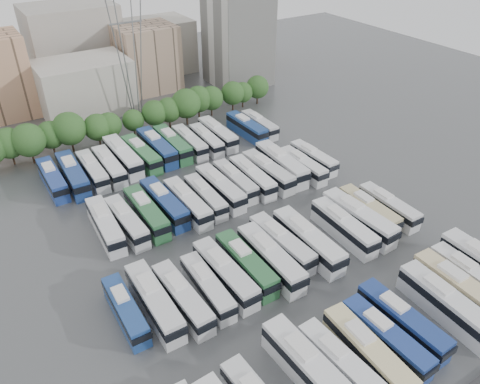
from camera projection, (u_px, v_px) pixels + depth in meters
ground at (252, 238)px, 69.87m from camera, size 220.00×220.00×0.00m
tree_line at (132, 116)px, 96.39m from camera, size 64.57×7.78×8.26m
city_buildings at (63, 66)px, 113.09m from camera, size 102.00×35.00×20.00m
apartment_tower at (238, 33)px, 119.06m from camera, size 14.00×14.00×26.00m
electricity_pylon at (127, 35)px, 95.97m from camera, size 9.00×6.91×33.83m
bus_r0_s4 at (310, 369)px, 48.52m from camera, size 3.37×13.39×4.17m
bus_r0_s5 at (342, 365)px, 49.19m from camera, size 3.14×11.80×3.67m
bus_r0_s6 at (368, 353)px, 50.39m from camera, size 3.29×12.57×3.91m
bus_r0_s7 at (386, 338)px, 52.20m from camera, size 2.89×11.85×3.70m
bus_r0_s8 at (402, 321)px, 54.18m from camera, size 2.97×12.25×3.82m
bus_r0_s10 at (446, 304)px, 56.15m from camera, size 3.45×13.25×4.12m
bus_r0_s11 at (460, 290)px, 58.09m from camera, size 3.21×13.22×4.13m
bus_r0_s12 at (470, 277)px, 60.42m from camera, size 2.92×11.74×3.66m
bus_r1_s0 at (126, 310)px, 55.81m from camera, size 2.55×10.91×3.41m
bus_r1_s1 at (154, 302)px, 56.57m from camera, size 2.89×12.78×4.00m
bus_r1_s2 at (182, 298)px, 57.22m from camera, size 3.01×12.04×3.75m
bus_r1_s3 at (207, 287)px, 58.96m from camera, size 2.82×11.37×3.55m
bus_r1_s4 at (225, 274)px, 60.69m from camera, size 3.03×12.70×3.97m
bus_r1_s5 at (246, 264)px, 62.35m from camera, size 2.81×12.29×3.85m
bus_r1_s6 at (271, 258)px, 63.10m from camera, size 3.18×13.20×4.12m
bus_r1_s7 at (282, 243)px, 65.97m from camera, size 3.13×12.40×3.86m
bus_r1_s8 at (308, 240)px, 66.18m from camera, size 3.19×13.59×4.25m
bus_r1_s10 at (344, 227)px, 69.10m from camera, size 3.20×12.63×3.93m
bus_r1_s11 at (359, 218)px, 70.71m from camera, size 3.42×13.51×4.21m
bus_r1_s12 at (369, 210)px, 72.99m from camera, size 2.86×11.72×3.66m
bus_r1_s13 at (389, 206)px, 73.88m from camera, size 2.67×11.40×3.56m
bus_r2_s1 at (105, 225)px, 69.46m from camera, size 3.34×12.59×3.91m
bus_r2_s2 at (127, 222)px, 70.32m from camera, size 2.97×11.95×3.73m
bus_r2_s3 at (146, 213)px, 72.11m from camera, size 2.82×12.62×3.96m
bus_r2_s4 at (164, 203)px, 74.23m from camera, size 3.12×12.85×4.01m
bus_r2_s5 at (188, 203)px, 74.42m from camera, size 2.79×12.42×3.89m
bus_r2_s6 at (206, 197)px, 76.19m from camera, size 2.76×11.40×3.56m
bus_r2_s7 at (220, 188)px, 78.07m from camera, size 2.87×12.56×3.93m
bus_r2_s8 at (235, 181)px, 80.16m from camera, size 2.75×11.68×3.65m
bus_r2_s9 at (252, 177)px, 81.11m from camera, size 3.08×12.17×3.79m
bus_r2_s10 at (268, 172)px, 82.52m from camera, size 3.08×12.69×3.96m
bus_r2_s11 at (281, 164)px, 84.50m from camera, size 3.66×13.77×4.28m
bus_r2_s12 at (303, 165)px, 84.70m from camera, size 2.52×11.46×3.60m
bus_r2_s13 at (313, 158)px, 87.19m from camera, size 2.71×11.19×3.49m
bus_r3_s0 at (53, 179)px, 80.53m from camera, size 2.66×12.18×3.82m
bus_r3_s1 at (73, 174)px, 81.48m from camera, size 3.26×13.38×4.17m
bus_r3_s2 at (93, 171)px, 82.99m from camera, size 2.69×11.97×3.75m
bus_r3_s3 at (109, 166)px, 84.30m from camera, size 2.80×12.19×3.82m
bus_r3_s4 at (123, 156)px, 86.91m from camera, size 3.18×13.55×4.24m
bus_r3_s5 at (141, 154)px, 87.95m from camera, size 3.38×12.74×3.96m
bus_r3_s6 at (157, 147)px, 90.04m from camera, size 3.00×13.36×4.19m
bus_r3_s7 at (172, 144)px, 91.37m from camera, size 2.96×12.92×4.04m
bus_r3_s8 at (190, 142)px, 92.39m from camera, size 2.89×11.88×3.71m
bus_r3_s9 at (207, 140)px, 93.33m from camera, size 2.99×11.39×3.54m
bus_r3_s10 at (218, 134)px, 95.30m from camera, size 2.83×12.41×3.88m
bus_r3_s12 at (247, 127)px, 97.92m from camera, size 2.91×12.16×3.80m
bus_r3_s13 at (259, 124)px, 99.44m from camera, size 2.56×11.24×3.52m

